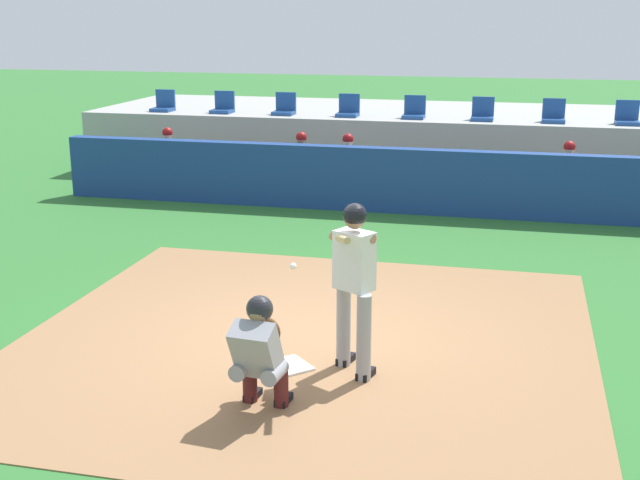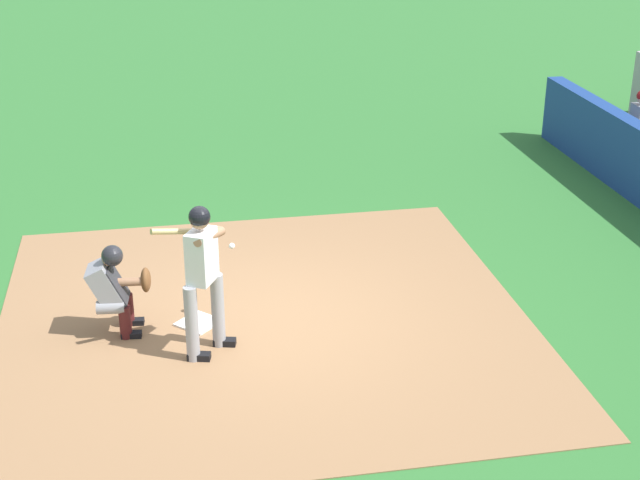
{
  "view_description": "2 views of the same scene",
  "coord_description": "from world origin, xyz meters",
  "px_view_note": "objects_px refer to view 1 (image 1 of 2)",
  "views": [
    {
      "loc": [
        2.23,
        -8.6,
        3.62
      ],
      "look_at": [
        0.0,
        0.7,
        1.0
      ],
      "focal_mm": 46.93,
      "sensor_mm": 36.0,
      "label": 1
    },
    {
      "loc": [
        10.05,
        -1.16,
        5.44
      ],
      "look_at": [
        0.0,
        0.7,
        1.0
      ],
      "focal_mm": 52.21,
      "sensor_mm": 36.0,
      "label": 2
    }
  ],
  "objects_px": {
    "dugout_player_3": "(568,175)",
    "stadium_seat_5": "(483,114)",
    "home_plate": "(287,366)",
    "stadium_seat_3": "(348,110)",
    "dugout_player_2": "(346,166)",
    "stadium_seat_2": "(285,108)",
    "stadium_seat_1": "(223,107)",
    "dugout_player_1": "(300,164)",
    "stadium_seat_0": "(164,105)",
    "catcher_crouched": "(260,348)",
    "stadium_seat_6": "(553,116)",
    "batter_at_plate": "(353,278)",
    "stadium_seat_7": "(627,118)",
    "stadium_seat_4": "(414,112)",
    "dugout_player_0": "(166,158)"
  },
  "relations": [
    {
      "from": "dugout_player_3",
      "to": "stadium_seat_5",
      "type": "relative_size",
      "value": 2.71
    },
    {
      "from": "batter_at_plate",
      "to": "stadium_seat_5",
      "type": "height_order",
      "value": "stadium_seat_5"
    },
    {
      "from": "stadium_seat_0",
      "to": "stadium_seat_7",
      "type": "bearing_deg",
      "value": 0.0
    },
    {
      "from": "dugout_player_3",
      "to": "batter_at_plate",
      "type": "bearing_deg",
      "value": -106.88
    },
    {
      "from": "dugout_player_2",
      "to": "stadium_seat_7",
      "type": "xyz_separation_m",
      "value": [
        5.39,
        2.03,
        0.86
      ]
    },
    {
      "from": "batter_at_plate",
      "to": "stadium_seat_0",
      "type": "xyz_separation_m",
      "value": [
        -6.47,
        10.12,
        0.5
      ]
    },
    {
      "from": "home_plate",
      "to": "stadium_seat_3",
      "type": "bearing_deg",
      "value": 98.08
    },
    {
      "from": "home_plate",
      "to": "dugout_player_1",
      "type": "distance_m",
      "value": 8.41
    },
    {
      "from": "stadium_seat_1",
      "to": "stadium_seat_2",
      "type": "distance_m",
      "value": 1.44
    },
    {
      "from": "dugout_player_2",
      "to": "stadium_seat_3",
      "type": "xyz_separation_m",
      "value": [
        -0.39,
        2.03,
        0.86
      ]
    },
    {
      "from": "dugout_player_3",
      "to": "stadium_seat_3",
      "type": "bearing_deg",
      "value": 156.1
    },
    {
      "from": "stadium_seat_3",
      "to": "catcher_crouched",
      "type": "bearing_deg",
      "value": -82.53
    },
    {
      "from": "catcher_crouched",
      "to": "stadium_seat_2",
      "type": "bearing_deg",
      "value": 104.63
    },
    {
      "from": "stadium_seat_7",
      "to": "stadium_seat_3",
      "type": "bearing_deg",
      "value": 180.0
    },
    {
      "from": "home_plate",
      "to": "stadium_seat_5",
      "type": "bearing_deg",
      "value": 81.92
    },
    {
      "from": "stadium_seat_0",
      "to": "stadium_seat_3",
      "type": "bearing_deg",
      "value": 0.0
    },
    {
      "from": "dugout_player_2",
      "to": "stadium_seat_2",
      "type": "bearing_deg",
      "value": 132.04
    },
    {
      "from": "stadium_seat_3",
      "to": "dugout_player_2",
      "type": "bearing_deg",
      "value": -79.15
    },
    {
      "from": "stadium_seat_1",
      "to": "stadium_seat_6",
      "type": "relative_size",
      "value": 1.0
    },
    {
      "from": "batter_at_plate",
      "to": "stadium_seat_7",
      "type": "height_order",
      "value": "stadium_seat_7"
    },
    {
      "from": "stadium_seat_5",
      "to": "stadium_seat_0",
      "type": "bearing_deg",
      "value": 180.0
    },
    {
      "from": "home_plate",
      "to": "stadium_seat_0",
      "type": "distance_m",
      "value": 11.8
    },
    {
      "from": "dugout_player_3",
      "to": "stadium_seat_1",
      "type": "xyz_separation_m",
      "value": [
        -7.48,
        2.03,
        0.86
      ]
    },
    {
      "from": "dugout_player_0",
      "to": "stadium_seat_0",
      "type": "distance_m",
      "value": 2.39
    },
    {
      "from": "dugout_player_1",
      "to": "dugout_player_3",
      "type": "distance_m",
      "value": 5.15
    },
    {
      "from": "stadium_seat_3",
      "to": "stadium_seat_7",
      "type": "distance_m",
      "value": 5.78
    },
    {
      "from": "dugout_player_0",
      "to": "stadium_seat_1",
      "type": "relative_size",
      "value": 2.71
    },
    {
      "from": "batter_at_plate",
      "to": "stadium_seat_1",
      "type": "distance_m",
      "value": 11.31
    },
    {
      "from": "catcher_crouched",
      "to": "stadium_seat_0",
      "type": "distance_m",
      "value": 12.57
    },
    {
      "from": "stadium_seat_0",
      "to": "stadium_seat_1",
      "type": "distance_m",
      "value": 1.44
    },
    {
      "from": "stadium_seat_6",
      "to": "dugout_player_2",
      "type": "bearing_deg",
      "value": -152.71
    },
    {
      "from": "stadium_seat_7",
      "to": "dugout_player_3",
      "type": "bearing_deg",
      "value": -120.26
    },
    {
      "from": "home_plate",
      "to": "catcher_crouched",
      "type": "distance_m",
      "value": 1.1
    },
    {
      "from": "dugout_player_1",
      "to": "stadium_seat_5",
      "type": "xyz_separation_m",
      "value": [
        3.45,
        2.03,
        0.86
      ]
    },
    {
      "from": "dugout_player_0",
      "to": "dugout_player_1",
      "type": "bearing_deg",
      "value": 0.0
    },
    {
      "from": "stadium_seat_2",
      "to": "stadium_seat_1",
      "type": "bearing_deg",
      "value": 180.0
    },
    {
      "from": "home_plate",
      "to": "dugout_player_1",
      "type": "height_order",
      "value": "dugout_player_1"
    },
    {
      "from": "stadium_seat_6",
      "to": "catcher_crouched",
      "type": "bearing_deg",
      "value": -104.51
    },
    {
      "from": "stadium_seat_2",
      "to": "stadium_seat_3",
      "type": "height_order",
      "value": "same"
    },
    {
      "from": "stadium_seat_2",
      "to": "stadium_seat_6",
      "type": "xyz_separation_m",
      "value": [
        5.78,
        0.0,
        0.0
      ]
    },
    {
      "from": "stadium_seat_3",
      "to": "dugout_player_0",
      "type": "bearing_deg",
      "value": -149.33
    },
    {
      "from": "home_plate",
      "to": "stadium_seat_7",
      "type": "distance_m",
      "value": 11.17
    },
    {
      "from": "stadium_seat_5",
      "to": "stadium_seat_7",
      "type": "relative_size",
      "value": 1.0
    },
    {
      "from": "dugout_player_0",
      "to": "stadium_seat_5",
      "type": "bearing_deg",
      "value": 17.85
    },
    {
      "from": "dugout_player_3",
      "to": "stadium_seat_0",
      "type": "height_order",
      "value": "stadium_seat_0"
    },
    {
      "from": "stadium_seat_5",
      "to": "home_plate",
      "type": "bearing_deg",
      "value": -98.08
    },
    {
      "from": "dugout_player_1",
      "to": "stadium_seat_1",
      "type": "height_order",
      "value": "stadium_seat_1"
    },
    {
      "from": "dugout_player_1",
      "to": "stadium_seat_0",
      "type": "xyz_separation_m",
      "value": [
        -3.77,
        2.03,
        0.86
      ]
    },
    {
      "from": "catcher_crouched",
      "to": "stadium_seat_4",
      "type": "height_order",
      "value": "stadium_seat_4"
    },
    {
      "from": "batter_at_plate",
      "to": "catcher_crouched",
      "type": "relative_size",
      "value": 1.02
    }
  ]
}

